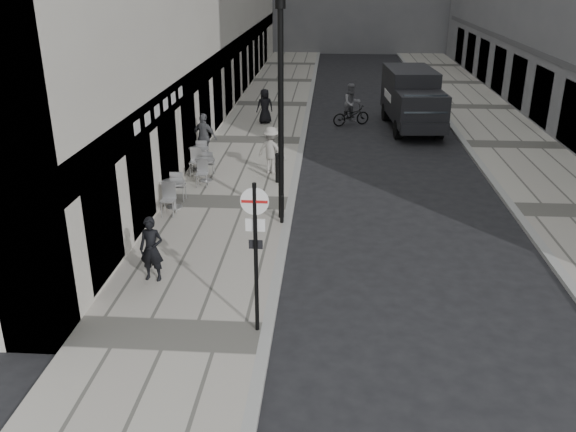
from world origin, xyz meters
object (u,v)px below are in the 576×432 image
walking_man (152,249)px  lamppost (281,101)px  sign_post (255,239)px  cyclist (351,109)px  panel_van (412,96)px

walking_man → lamppost: size_ratio=0.25×
lamppost → sign_post: bearing=-90.0°
lamppost → cyclist: size_ratio=3.14×
walking_man → sign_post: 3.63m
sign_post → lamppost: size_ratio=0.51×
panel_van → cyclist: panel_van is taller
walking_man → lamppost: (2.74, 4.14, 2.71)m
sign_post → panel_van: sign_post is taller
walking_man → sign_post: size_ratio=0.50×
walking_man → cyclist: cyclist is taller
panel_van → walking_man: bearing=-120.6°
panel_van → lamppost: bearing=-117.8°
lamppost → panel_van: 13.14m
lamppost → cyclist: 12.79m
panel_van → cyclist: 2.91m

